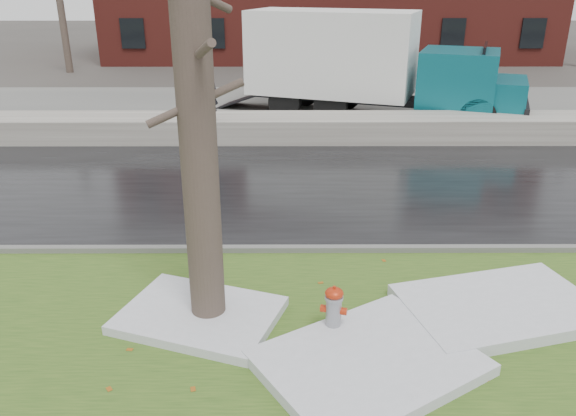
{
  "coord_description": "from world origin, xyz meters",
  "views": [
    {
      "loc": [
        -0.57,
        -8.15,
        4.68
      ],
      "look_at": [
        -0.55,
        0.75,
        1.0
      ],
      "focal_mm": 35.0,
      "sensor_mm": 36.0,
      "label": 1
    }
  ],
  "objects_px": {
    "fire_hydrant": "(334,309)",
    "worker": "(208,94)",
    "box_truck": "(364,63)",
    "tree": "(196,108)"
  },
  "relations": [
    {
      "from": "fire_hydrant",
      "to": "worker",
      "type": "distance_m",
      "value": 10.15
    },
    {
      "from": "box_truck",
      "to": "tree",
      "type": "bearing_deg",
      "value": -86.62
    },
    {
      "from": "box_truck",
      "to": "worker",
      "type": "bearing_deg",
      "value": -123.79
    },
    {
      "from": "box_truck",
      "to": "worker",
      "type": "xyz_separation_m",
      "value": [
        -4.96,
        -3.64,
        -0.39
      ]
    },
    {
      "from": "tree",
      "to": "box_truck",
      "type": "bearing_deg",
      "value": 73.44
    },
    {
      "from": "fire_hydrant",
      "to": "tree",
      "type": "bearing_deg",
      "value": -177.6
    },
    {
      "from": "fire_hydrant",
      "to": "worker",
      "type": "bearing_deg",
      "value": 122.12
    },
    {
      "from": "fire_hydrant",
      "to": "box_truck",
      "type": "distance_m",
      "value": 13.53
    },
    {
      "from": "tree",
      "to": "worker",
      "type": "height_order",
      "value": "tree"
    },
    {
      "from": "fire_hydrant",
      "to": "box_truck",
      "type": "bearing_deg",
      "value": 96.56
    }
  ]
}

